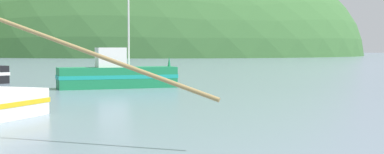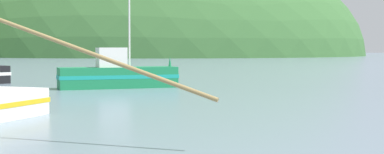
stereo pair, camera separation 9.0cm
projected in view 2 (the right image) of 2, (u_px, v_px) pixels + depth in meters
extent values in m
ellipsoid|color=#386633|center=(159.00, 55.00, 195.87)|extent=(142.59, 114.07, 78.20)
cylinder|color=#997F4C|center=(64.00, 43.00, 15.49)|extent=(8.21, 3.94, 2.98)
cube|color=#197A47|center=(118.00, 78.00, 37.02)|extent=(8.01, 3.79, 1.39)
cube|color=teal|center=(118.00, 77.00, 37.02)|extent=(8.09, 3.83, 0.25)
cone|color=#197A47|center=(170.00, 61.00, 38.18)|extent=(0.24, 0.24, 0.70)
cube|color=silver|center=(111.00, 57.00, 36.79)|extent=(2.15, 1.83, 1.30)
cylinder|color=silver|center=(129.00, 22.00, 37.09)|extent=(0.12, 0.12, 6.01)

